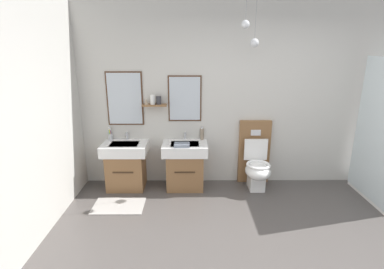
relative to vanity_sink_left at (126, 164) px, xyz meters
The scene contains 10 objects.
wall_back 2.17m from the vanity_sink_left, ahead, with size 5.45×0.65×2.75m.
bath_mat 0.70m from the vanity_sink_left, 90.00° to the right, with size 0.68×0.44×0.01m, color #9E9993.
vanity_sink_left is the anchor object (origin of this frame).
tap_on_left_sink 0.44m from the vanity_sink_left, 90.00° to the left, with size 0.03×0.13×0.11m.
vanity_sink_right 0.89m from the vanity_sink_left, ahead, with size 0.66×0.49×0.70m.
tap_on_right_sink 0.99m from the vanity_sink_left, 11.40° to the left, with size 0.03×0.13×0.11m.
toilet 1.96m from the vanity_sink_left, ahead, with size 0.48×0.62×1.00m.
toothbrush_cup 0.49m from the vanity_sink_left, 146.43° to the left, with size 0.07×0.07×0.21m.
soap_dispenser 1.24m from the vanity_sink_left, ahead, with size 0.06×0.06×0.21m.
folded_hand_towel 0.93m from the vanity_sink_left, ahead, with size 0.22×0.16×0.04m, color gray.
Camera 1 is at (-0.96, -2.40, 2.07)m, focal length 27.71 mm.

